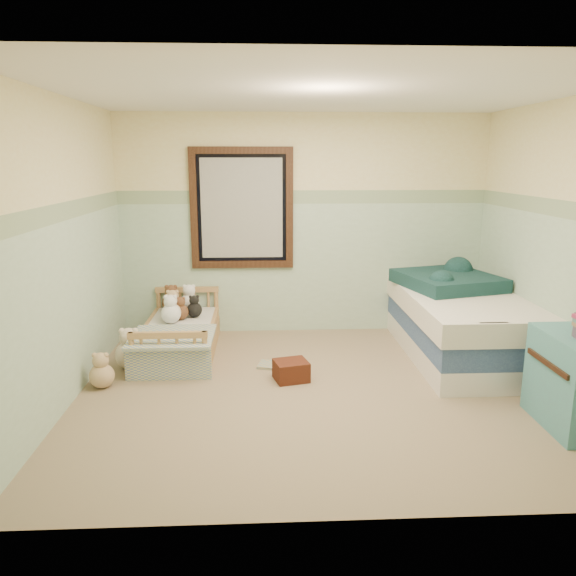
{
  "coord_description": "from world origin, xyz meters",
  "views": [
    {
      "loc": [
        -0.49,
        -4.51,
        1.98
      ],
      "look_at": [
        -0.25,
        0.35,
        0.85
      ],
      "focal_mm": 34.35,
      "sensor_mm": 36.0,
      "label": 1
    }
  ],
  "objects_px": {
    "plush_floor_cream": "(130,355)",
    "floor_book": "(273,365)",
    "plush_floor_tan": "(102,376)",
    "twin_bed_frame": "(458,345)",
    "red_pillow": "(291,371)",
    "dresser": "(576,381)",
    "toddler_bed_frame": "(180,344)"
  },
  "relations": [
    {
      "from": "plush_floor_cream",
      "to": "floor_book",
      "type": "relative_size",
      "value": 0.97
    },
    {
      "from": "plush_floor_tan",
      "to": "floor_book",
      "type": "distance_m",
      "value": 1.6
    },
    {
      "from": "plush_floor_tan",
      "to": "twin_bed_frame",
      "type": "relative_size",
      "value": 0.1
    },
    {
      "from": "plush_floor_tan",
      "to": "red_pillow",
      "type": "xyz_separation_m",
      "value": [
        1.69,
        0.09,
        -0.02
      ]
    },
    {
      "from": "plush_floor_tan",
      "to": "dresser",
      "type": "height_order",
      "value": "dresser"
    },
    {
      "from": "twin_bed_frame",
      "to": "dresser",
      "type": "xyz_separation_m",
      "value": [
        0.31,
        -1.6,
        0.25
      ]
    },
    {
      "from": "plush_floor_cream",
      "to": "plush_floor_tan",
      "type": "height_order",
      "value": "plush_floor_cream"
    },
    {
      "from": "plush_floor_tan",
      "to": "twin_bed_frame",
      "type": "height_order",
      "value": "plush_floor_tan"
    },
    {
      "from": "plush_floor_cream",
      "to": "plush_floor_tan",
      "type": "relative_size",
      "value": 1.25
    },
    {
      "from": "dresser",
      "to": "plush_floor_cream",
      "type": "bearing_deg",
      "value": 159.34
    },
    {
      "from": "plush_floor_cream",
      "to": "twin_bed_frame",
      "type": "bearing_deg",
      "value": 3.89
    },
    {
      "from": "dresser",
      "to": "toddler_bed_frame",
      "type": "bearing_deg",
      "value": 150.71
    },
    {
      "from": "dresser",
      "to": "red_pillow",
      "type": "height_order",
      "value": "dresser"
    },
    {
      "from": "plush_floor_cream",
      "to": "toddler_bed_frame",
      "type": "bearing_deg",
      "value": 45.81
    },
    {
      "from": "red_pillow",
      "to": "dresser",
      "type": "bearing_deg",
      "value": -25.68
    },
    {
      "from": "twin_bed_frame",
      "to": "floor_book",
      "type": "bearing_deg",
      "value": -172.81
    },
    {
      "from": "dresser",
      "to": "red_pillow",
      "type": "xyz_separation_m",
      "value": [
        -2.09,
        1.0,
        -0.27
      ]
    },
    {
      "from": "plush_floor_cream",
      "to": "dresser",
      "type": "bearing_deg",
      "value": -20.66
    },
    {
      "from": "plush_floor_tan",
      "to": "floor_book",
      "type": "height_order",
      "value": "plush_floor_tan"
    },
    {
      "from": "dresser",
      "to": "red_pillow",
      "type": "distance_m",
      "value": 2.33
    },
    {
      "from": "plush_floor_tan",
      "to": "plush_floor_cream",
      "type": "bearing_deg",
      "value": 72.47
    },
    {
      "from": "dresser",
      "to": "floor_book",
      "type": "relative_size",
      "value": 2.51
    },
    {
      "from": "toddler_bed_frame",
      "to": "floor_book",
      "type": "height_order",
      "value": "toddler_bed_frame"
    },
    {
      "from": "toddler_bed_frame",
      "to": "dresser",
      "type": "xyz_separation_m",
      "value": [
        3.22,
        -1.8,
        0.27
      ]
    },
    {
      "from": "floor_book",
      "to": "toddler_bed_frame",
      "type": "bearing_deg",
      "value": 168.38
    },
    {
      "from": "plush_floor_tan",
      "to": "floor_book",
      "type": "xyz_separation_m",
      "value": [
        1.54,
        0.44,
        -0.1
      ]
    },
    {
      "from": "floor_book",
      "to": "dresser",
      "type": "bearing_deg",
      "value": -17.87
    },
    {
      "from": "toddler_bed_frame",
      "to": "dresser",
      "type": "height_order",
      "value": "dresser"
    },
    {
      "from": "toddler_bed_frame",
      "to": "plush_floor_tan",
      "type": "distance_m",
      "value": 1.05
    },
    {
      "from": "plush_floor_cream",
      "to": "floor_book",
      "type": "bearing_deg",
      "value": -0.72
    },
    {
      "from": "floor_book",
      "to": "red_pillow",
      "type": "bearing_deg",
      "value": -52.59
    },
    {
      "from": "twin_bed_frame",
      "to": "red_pillow",
      "type": "height_order",
      "value": "twin_bed_frame"
    }
  ]
}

